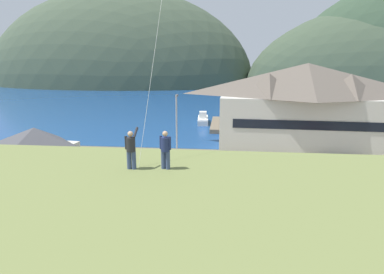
{
  "coord_description": "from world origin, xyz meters",
  "views": [
    {
      "loc": [
        2.38,
        -24.33,
        11.78
      ],
      "look_at": [
        -1.05,
        9.0,
        3.75
      ],
      "focal_mm": 31.92,
      "sensor_mm": 36.0,
      "label": 1
    }
  ],
  "objects_px": {
    "parked_car_back_row_left": "(302,204)",
    "parking_light_pole": "(177,126)",
    "parked_car_front_row_end": "(368,181)",
    "parked_car_lone_by_shed": "(127,168)",
    "parked_car_mid_row_near": "(283,173)",
    "person_companion": "(165,149)",
    "parked_car_front_row_red": "(135,199)",
    "storage_shed_near_lot": "(37,155)",
    "harbor_lodge": "(306,103)",
    "wharf_dock": "(221,125)",
    "parked_car_back_row_right": "(70,190)",
    "person_kite_flyer": "(131,148)",
    "moored_boat_wharfside": "(203,119)"
  },
  "relations": [
    {
      "from": "person_companion",
      "to": "parked_car_back_row_left",
      "type": "bearing_deg",
      "value": 49.06
    },
    {
      "from": "parked_car_front_row_end",
      "to": "parked_car_lone_by_shed",
      "type": "relative_size",
      "value": 1.02
    },
    {
      "from": "parked_car_back_row_left",
      "to": "parked_car_mid_row_near",
      "type": "relative_size",
      "value": 1.01
    },
    {
      "from": "storage_shed_near_lot",
      "to": "parked_car_front_row_end",
      "type": "xyz_separation_m",
      "value": [
        29.88,
        1.1,
        -1.75
      ]
    },
    {
      "from": "harbor_lodge",
      "to": "parked_car_lone_by_shed",
      "type": "height_order",
      "value": "harbor_lodge"
    },
    {
      "from": "harbor_lodge",
      "to": "parking_light_pole",
      "type": "distance_m",
      "value": 18.7
    },
    {
      "from": "parked_car_mid_row_near",
      "to": "person_kite_flyer",
      "type": "height_order",
      "value": "person_kite_flyer"
    },
    {
      "from": "parked_car_mid_row_near",
      "to": "parked_car_lone_by_shed",
      "type": "distance_m",
      "value": 14.92
    },
    {
      "from": "moored_boat_wharfside",
      "to": "parked_car_back_row_right",
      "type": "height_order",
      "value": "moored_boat_wharfside"
    },
    {
      "from": "harbor_lodge",
      "to": "parked_car_back_row_right",
      "type": "bearing_deg",
      "value": -138.09
    },
    {
      "from": "person_kite_flyer",
      "to": "parked_car_mid_row_near",
      "type": "bearing_deg",
      "value": 60.1
    },
    {
      "from": "parked_car_mid_row_near",
      "to": "person_kite_flyer",
      "type": "distance_m",
      "value": 20.35
    },
    {
      "from": "parked_car_lone_by_shed",
      "to": "person_companion",
      "type": "bearing_deg",
      "value": -67.42
    },
    {
      "from": "storage_shed_near_lot",
      "to": "wharf_dock",
      "type": "height_order",
      "value": "storage_shed_near_lot"
    },
    {
      "from": "parked_car_mid_row_near",
      "to": "parked_car_back_row_right",
      "type": "relative_size",
      "value": 1.01
    },
    {
      "from": "parking_light_pole",
      "to": "parked_car_front_row_red",
      "type": "bearing_deg",
      "value": -98.08
    },
    {
      "from": "person_companion",
      "to": "parking_light_pole",
      "type": "bearing_deg",
      "value": 97.08
    },
    {
      "from": "wharf_dock",
      "to": "parked_car_back_row_left",
      "type": "bearing_deg",
      "value": -78.55
    },
    {
      "from": "storage_shed_near_lot",
      "to": "moored_boat_wharfside",
      "type": "distance_m",
      "value": 33.65
    },
    {
      "from": "parked_car_front_row_red",
      "to": "parked_car_mid_row_near",
      "type": "height_order",
      "value": "same"
    },
    {
      "from": "wharf_dock",
      "to": "parked_car_front_row_end",
      "type": "height_order",
      "value": "parked_car_front_row_end"
    },
    {
      "from": "harbor_lodge",
      "to": "parked_car_front_row_end",
      "type": "relative_size",
      "value": 5.43
    },
    {
      "from": "moored_boat_wharfside",
      "to": "parked_car_front_row_end",
      "type": "height_order",
      "value": "moored_boat_wharfside"
    },
    {
      "from": "harbor_lodge",
      "to": "parked_car_front_row_red",
      "type": "xyz_separation_m",
      "value": [
        -17.0,
        -21.77,
        -4.71
      ]
    },
    {
      "from": "person_kite_flyer",
      "to": "person_companion",
      "type": "height_order",
      "value": "person_kite_flyer"
    },
    {
      "from": "wharf_dock",
      "to": "parked_car_lone_by_shed",
      "type": "xyz_separation_m",
      "value": [
        -8.58,
        -26.04,
        0.71
      ]
    },
    {
      "from": "parked_car_back_row_right",
      "to": "parked_car_front_row_red",
      "type": "bearing_deg",
      "value": -12.85
    },
    {
      "from": "parked_car_lone_by_shed",
      "to": "parked_car_mid_row_near",
      "type": "bearing_deg",
      "value": 0.02
    },
    {
      "from": "storage_shed_near_lot",
      "to": "parked_car_front_row_end",
      "type": "distance_m",
      "value": 29.95
    },
    {
      "from": "parked_car_mid_row_near",
      "to": "parked_car_back_row_right",
      "type": "xyz_separation_m",
      "value": [
        -17.98,
        -5.92,
        0.0
      ]
    },
    {
      "from": "parked_car_lone_by_shed",
      "to": "storage_shed_near_lot",
      "type": "bearing_deg",
      "value": -163.59
    },
    {
      "from": "storage_shed_near_lot",
      "to": "parked_car_lone_by_shed",
      "type": "height_order",
      "value": "storage_shed_near_lot"
    },
    {
      "from": "parked_car_front_row_red",
      "to": "person_companion",
      "type": "xyz_separation_m",
      "value": [
        4.14,
        -9.25,
        6.68
      ]
    },
    {
      "from": "storage_shed_near_lot",
      "to": "parking_light_pole",
      "type": "distance_m",
      "value": 13.8
    },
    {
      "from": "wharf_dock",
      "to": "person_companion",
      "type": "bearing_deg",
      "value": -92.32
    },
    {
      "from": "person_companion",
      "to": "wharf_dock",
      "type": "bearing_deg",
      "value": 87.68
    },
    {
      "from": "storage_shed_near_lot",
      "to": "person_companion",
      "type": "relative_size",
      "value": 4.09
    },
    {
      "from": "moored_boat_wharfside",
      "to": "parked_car_lone_by_shed",
      "type": "distance_m",
      "value": 29.07
    },
    {
      "from": "parked_car_back_row_left",
      "to": "parked_car_front_row_red",
      "type": "bearing_deg",
      "value": -178.13
    },
    {
      "from": "harbor_lodge",
      "to": "person_companion",
      "type": "height_order",
      "value": "harbor_lodge"
    },
    {
      "from": "parked_car_back_row_right",
      "to": "person_kite_flyer",
      "type": "bearing_deg",
      "value": -51.94
    },
    {
      "from": "person_kite_flyer",
      "to": "parked_car_lone_by_shed",
      "type": "bearing_deg",
      "value": 107.78
    },
    {
      "from": "parked_car_back_row_right",
      "to": "parked_car_lone_by_shed",
      "type": "height_order",
      "value": "same"
    },
    {
      "from": "wharf_dock",
      "to": "person_kite_flyer",
      "type": "relative_size",
      "value": 6.26
    },
    {
      "from": "parked_car_back_row_left",
      "to": "person_companion",
      "type": "distance_m",
      "value": 14.43
    },
    {
      "from": "parked_car_back_row_left",
      "to": "parking_light_pole",
      "type": "distance_m",
      "value": 15.76
    },
    {
      "from": "parked_car_mid_row_near",
      "to": "person_companion",
      "type": "xyz_separation_m",
      "value": [
        -8.06,
        -16.49,
        6.68
      ]
    },
    {
      "from": "storage_shed_near_lot",
      "to": "parked_car_lone_by_shed",
      "type": "relative_size",
      "value": 1.68
    },
    {
      "from": "parked_car_back_row_left",
      "to": "parked_car_front_row_end",
      "type": "height_order",
      "value": "same"
    },
    {
      "from": "moored_boat_wharfside",
      "to": "parking_light_pole",
      "type": "height_order",
      "value": "parking_light_pole"
    }
  ]
}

